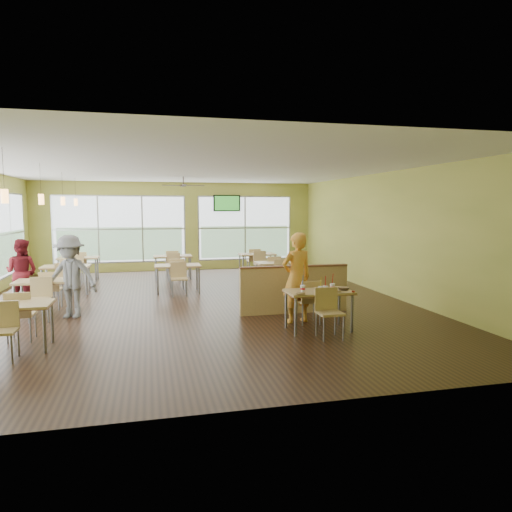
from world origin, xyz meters
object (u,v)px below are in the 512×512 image
half_wall_divider (294,289)px  man_plaid (297,278)px  food_basket (344,288)px  main_table (319,297)px

half_wall_divider → man_plaid: (-0.21, -0.77, 0.37)m
half_wall_divider → food_basket: 1.58m
food_basket → half_wall_divider: bearing=107.9°
main_table → food_basket: bearing=-4.2°
half_wall_divider → man_plaid: size_ratio=1.34×
main_table → half_wall_divider: bearing=90.0°
man_plaid → food_basket: (0.68, -0.71, -0.12)m
main_table → man_plaid: 0.76m
main_table → half_wall_divider: size_ratio=0.63×
main_table → food_basket: 0.50m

